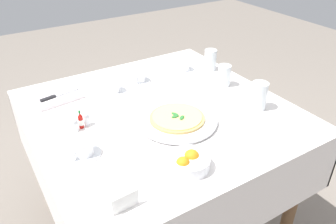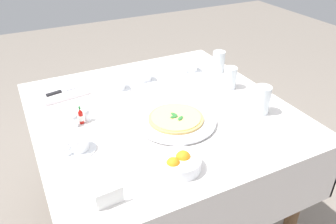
{
  "view_description": "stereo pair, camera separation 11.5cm",
  "coord_description": "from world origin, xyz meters",
  "px_view_note": "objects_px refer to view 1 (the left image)",
  "views": [
    {
      "loc": [
        -0.66,
        -1.14,
        1.54
      ],
      "look_at": [
        0.01,
        -0.07,
        0.77
      ],
      "focal_mm": 35.84,
      "sensor_mm": 36.0,
      "label": 1
    },
    {
      "loc": [
        -0.56,
        -1.2,
        1.54
      ],
      "look_at": [
        0.01,
        -0.07,
        0.77
      ],
      "focal_mm": 35.84,
      "sensor_mm": 36.0,
      "label": 2
    }
  ],
  "objects_px": {
    "coffee_cup_center_back": "(83,148)",
    "water_glass_far_right": "(210,61)",
    "coffee_cup_far_left": "(183,66)",
    "dinner_knife": "(58,95)",
    "napkin_folded": "(58,98)",
    "salt_shaker": "(87,120)",
    "coffee_cup_near_left": "(113,87)",
    "water_glass_right_edge": "(224,76)",
    "water_glass_left_edge": "(259,97)",
    "pizza_plate": "(177,120)",
    "citrus_bowl": "(189,162)",
    "hot_sauce_bottle": "(81,121)",
    "menu_card": "(126,202)",
    "coffee_cup_back_corner": "(138,77)",
    "pizza": "(177,117)",
    "pepper_shaker": "(75,126)"
  },
  "relations": [
    {
      "from": "water_glass_far_right",
      "to": "menu_card",
      "type": "bearing_deg",
      "value": -141.26
    },
    {
      "from": "dinner_knife",
      "to": "citrus_bowl",
      "type": "bearing_deg",
      "value": -81.94
    },
    {
      "from": "pizza_plate",
      "to": "salt_shaker",
      "type": "xyz_separation_m",
      "value": [
        -0.34,
        0.19,
        0.01
      ]
    },
    {
      "from": "coffee_cup_far_left",
      "to": "water_glass_right_edge",
      "type": "height_order",
      "value": "water_glass_right_edge"
    },
    {
      "from": "coffee_cup_near_left",
      "to": "water_glass_right_edge",
      "type": "distance_m",
      "value": 0.57
    },
    {
      "from": "water_glass_right_edge",
      "to": "water_glass_far_right",
      "type": "xyz_separation_m",
      "value": [
        0.06,
        0.19,
        0.0
      ]
    },
    {
      "from": "coffee_cup_far_left",
      "to": "dinner_knife",
      "type": "bearing_deg",
      "value": 176.88
    },
    {
      "from": "napkin_folded",
      "to": "menu_card",
      "type": "distance_m",
      "value": 0.8
    },
    {
      "from": "citrus_bowl",
      "to": "hot_sauce_bottle",
      "type": "xyz_separation_m",
      "value": [
        -0.24,
        0.45,
        0.01
      ]
    },
    {
      "from": "coffee_cup_near_left",
      "to": "water_glass_far_right",
      "type": "bearing_deg",
      "value": -4.1
    },
    {
      "from": "coffee_cup_far_left",
      "to": "coffee_cup_near_left",
      "type": "relative_size",
      "value": 1.0
    },
    {
      "from": "coffee_cup_far_left",
      "to": "coffee_cup_near_left",
      "type": "bearing_deg",
      "value": -176.08
    },
    {
      "from": "water_glass_right_edge",
      "to": "water_glass_left_edge",
      "type": "distance_m",
      "value": 0.26
    },
    {
      "from": "hot_sauce_bottle",
      "to": "napkin_folded",
      "type": "bearing_deg",
      "value": 93.03
    },
    {
      "from": "citrus_bowl",
      "to": "hot_sauce_bottle",
      "type": "bearing_deg",
      "value": 118.15
    },
    {
      "from": "coffee_cup_back_corner",
      "to": "citrus_bowl",
      "type": "relative_size",
      "value": 0.87
    },
    {
      "from": "menu_card",
      "to": "water_glass_far_right",
      "type": "bearing_deg",
      "value": 35.01
    },
    {
      "from": "coffee_cup_far_left",
      "to": "napkin_folded",
      "type": "xyz_separation_m",
      "value": [
        -0.7,
        0.04,
        -0.02
      ]
    },
    {
      "from": "water_glass_left_edge",
      "to": "hot_sauce_bottle",
      "type": "height_order",
      "value": "water_glass_left_edge"
    },
    {
      "from": "salt_shaker",
      "to": "menu_card",
      "type": "relative_size",
      "value": 0.62
    },
    {
      "from": "napkin_folded",
      "to": "hot_sauce_bottle",
      "type": "distance_m",
      "value": 0.29
    },
    {
      "from": "coffee_cup_near_left",
      "to": "water_glass_right_edge",
      "type": "bearing_deg",
      "value": -24.17
    },
    {
      "from": "coffee_cup_back_corner",
      "to": "napkin_folded",
      "type": "bearing_deg",
      "value": 175.81
    },
    {
      "from": "coffee_cup_center_back",
      "to": "hot_sauce_bottle",
      "type": "bearing_deg",
      "value": 72.89
    },
    {
      "from": "water_glass_right_edge",
      "to": "pepper_shaker",
      "type": "xyz_separation_m",
      "value": [
        -0.79,
        -0.0,
        -0.03
      ]
    },
    {
      "from": "coffee_cup_center_back",
      "to": "water_glass_far_right",
      "type": "distance_m",
      "value": 0.95
    },
    {
      "from": "water_glass_far_right",
      "to": "menu_card",
      "type": "xyz_separation_m",
      "value": [
        -0.86,
        -0.69,
        -0.02
      ]
    },
    {
      "from": "hot_sauce_bottle",
      "to": "salt_shaker",
      "type": "bearing_deg",
      "value": 19.65
    },
    {
      "from": "pizza",
      "to": "menu_card",
      "type": "height_order",
      "value": "menu_card"
    },
    {
      "from": "pepper_shaker",
      "to": "salt_shaker",
      "type": "bearing_deg",
      "value": 19.65
    },
    {
      "from": "napkin_folded",
      "to": "salt_shaker",
      "type": "xyz_separation_m",
      "value": [
        0.04,
        -0.28,
        0.02
      ]
    },
    {
      "from": "coffee_cup_near_left",
      "to": "pepper_shaker",
      "type": "distance_m",
      "value": 0.36
    },
    {
      "from": "pizza",
      "to": "coffee_cup_center_back",
      "type": "relative_size",
      "value": 1.83
    },
    {
      "from": "coffee_cup_center_back",
      "to": "napkin_folded",
      "type": "xyz_separation_m",
      "value": [
        0.04,
        0.47,
        -0.02
      ]
    },
    {
      "from": "water_glass_far_right",
      "to": "salt_shaker",
      "type": "bearing_deg",
      "value": -167.65
    },
    {
      "from": "pizza_plate",
      "to": "pepper_shaker",
      "type": "height_order",
      "value": "pepper_shaker"
    },
    {
      "from": "dinner_knife",
      "to": "salt_shaker",
      "type": "xyz_separation_m",
      "value": [
        0.04,
        -0.28,
        0.0
      ]
    },
    {
      "from": "dinner_knife",
      "to": "napkin_folded",
      "type": "bearing_deg",
      "value": 180.0
    },
    {
      "from": "coffee_cup_near_left",
      "to": "water_glass_left_edge",
      "type": "xyz_separation_m",
      "value": [
        0.5,
        -0.5,
        0.03
      ]
    },
    {
      "from": "coffee_cup_center_back",
      "to": "coffee_cup_far_left",
      "type": "distance_m",
      "value": 0.86
    },
    {
      "from": "coffee_cup_near_left",
      "to": "salt_shaker",
      "type": "relative_size",
      "value": 2.31
    },
    {
      "from": "coffee_cup_back_corner",
      "to": "menu_card",
      "type": "xyz_separation_m",
      "value": [
        -0.44,
        -0.77,
        0.0
      ]
    },
    {
      "from": "coffee_cup_far_left",
      "to": "citrus_bowl",
      "type": "distance_m",
      "value": 0.83
    },
    {
      "from": "napkin_folded",
      "to": "hot_sauce_bottle",
      "type": "relative_size",
      "value": 2.83
    },
    {
      "from": "coffee_cup_back_corner",
      "to": "citrus_bowl",
      "type": "height_order",
      "value": "same"
    },
    {
      "from": "pizza_plate",
      "to": "water_glass_left_edge",
      "type": "height_order",
      "value": "water_glass_left_edge"
    },
    {
      "from": "citrus_bowl",
      "to": "water_glass_left_edge",
      "type": "bearing_deg",
      "value": 18.99
    },
    {
      "from": "hot_sauce_bottle",
      "to": "pepper_shaker",
      "type": "xyz_separation_m",
      "value": [
        -0.03,
        -0.01,
        -0.01
      ]
    },
    {
      "from": "pepper_shaker",
      "to": "menu_card",
      "type": "distance_m",
      "value": 0.49
    },
    {
      "from": "coffee_cup_far_left",
      "to": "coffee_cup_near_left",
      "type": "height_order",
      "value": "coffee_cup_far_left"
    }
  ]
}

